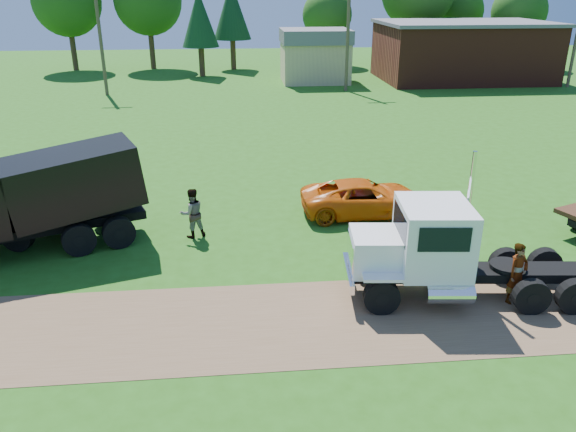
{
  "coord_description": "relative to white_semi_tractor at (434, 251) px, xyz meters",
  "views": [
    {
      "loc": [
        -3.55,
        -12.88,
        8.47
      ],
      "look_at": [
        -1.98,
        3.62,
        1.6
      ],
      "focal_mm": 35.0,
      "sensor_mm": 36.0,
      "label": 1
    }
  ],
  "objects": [
    {
      "name": "brick_building",
      "position": [
        16.04,
        38.99,
        1.22
      ],
      "size": [
        15.4,
        10.4,
        5.3
      ],
      "color": "maroon",
      "rests_on": "ground"
    },
    {
      "name": "ground",
      "position": [
        -1.96,
        -1.01,
        -1.44
      ],
      "size": [
        140.0,
        140.0,
        0.0
      ],
      "primitive_type": "plane",
      "color": "#255612",
      "rests_on": "ground"
    },
    {
      "name": "orange_pickup",
      "position": [
        -0.57,
        6.37,
        -0.76
      ],
      "size": [
        4.99,
        2.39,
        1.37
      ],
      "primitive_type": "imported",
      "rotation": [
        0.0,
        0.0,
        1.59
      ],
      "color": "#D15709",
      "rests_on": "ground"
    },
    {
      "name": "white_semi_tractor",
      "position": [
        0.0,
        0.0,
        0.0
      ],
      "size": [
        7.11,
        2.91,
        4.22
      ],
      "rotation": [
        0.0,
        0.0,
        -0.09
      ],
      "color": "black",
      "rests_on": "ground"
    },
    {
      "name": "black_dump_truck",
      "position": [
        -12.42,
        4.24,
        0.48
      ],
      "size": [
        8.14,
        5.06,
        3.5
      ],
      "rotation": [
        0.0,
        0.0,
        0.37
      ],
      "color": "black",
      "rests_on": "ground"
    },
    {
      "name": "tan_shed",
      "position": [
        2.04,
        38.99,
        0.98
      ],
      "size": [
        6.2,
        5.4,
        4.7
      ],
      "color": "tan",
      "rests_on": "ground"
    },
    {
      "name": "dirt_track",
      "position": [
        -1.96,
        -1.01,
        -1.44
      ],
      "size": [
        120.0,
        4.2,
        0.01
      ],
      "primitive_type": "cube",
      "color": "brown",
      "rests_on": "ground"
    },
    {
      "name": "utility_poles",
      "position": [
        4.04,
        33.99,
        3.27
      ],
      "size": [
        42.2,
        0.28,
        9.0
      ],
      "color": "brown",
      "rests_on": "ground"
    },
    {
      "name": "spectator_a",
      "position": [
        2.26,
        -0.6,
        -0.53
      ],
      "size": [
        0.78,
        0.66,
        1.83
      ],
      "primitive_type": "imported",
      "rotation": [
        0.0,
        0.0,
        0.39
      ],
      "color": "#999999",
      "rests_on": "ground"
    },
    {
      "name": "tree_row",
      "position": [
        2.02,
        49.44,
        5.16
      ],
      "size": [
        53.8,
        14.12,
        11.72
      ],
      "color": "#3B2818",
      "rests_on": "ground"
    },
    {
      "name": "spectator_b",
      "position": [
        -7.16,
        4.85,
        -0.53
      ],
      "size": [
        1.08,
        0.96,
        1.83
      ],
      "primitive_type": "imported",
      "rotation": [
        0.0,
        0.0,
        3.51
      ],
      "color": "#999999",
      "rests_on": "ground"
    }
  ]
}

